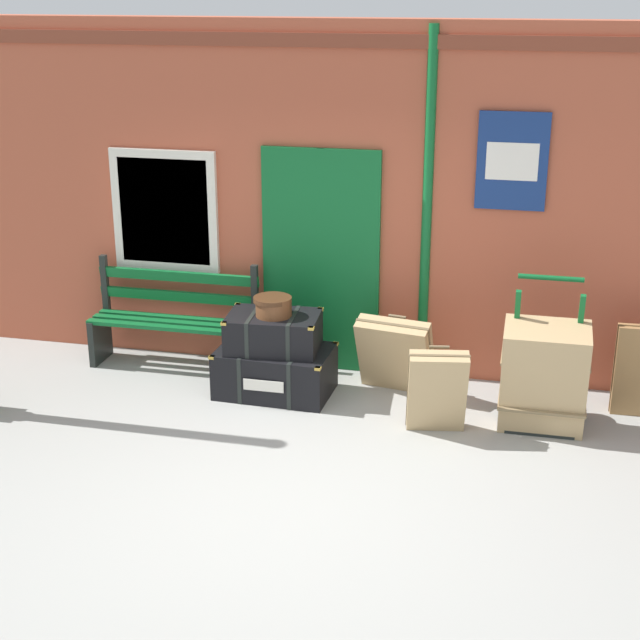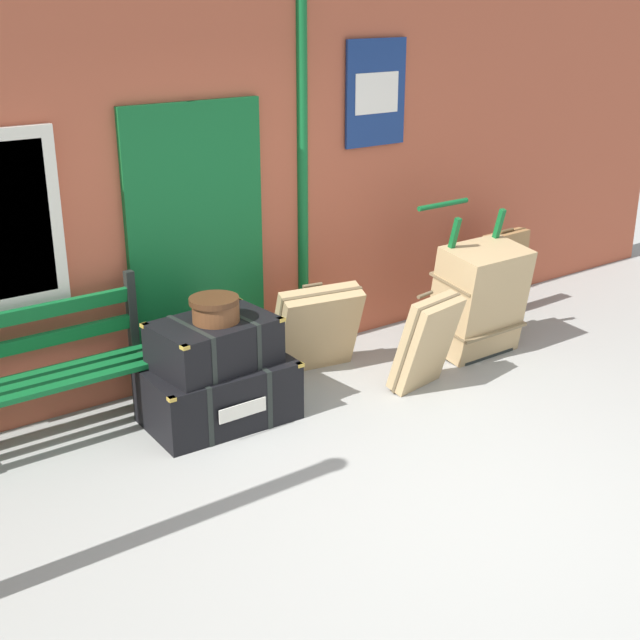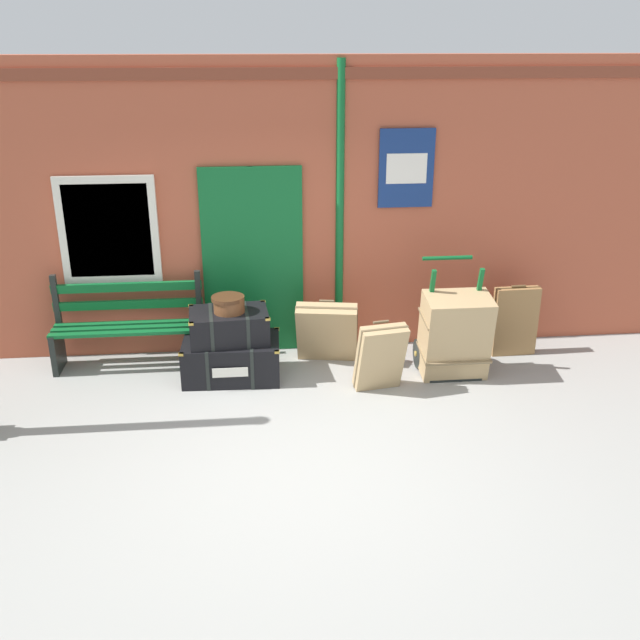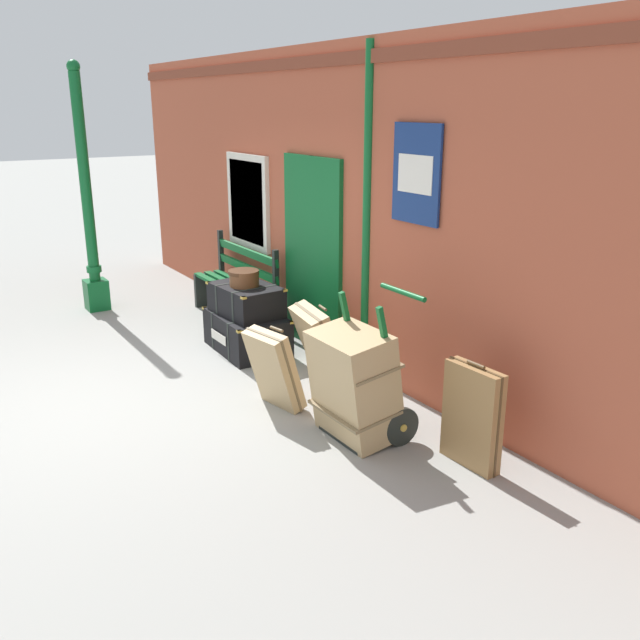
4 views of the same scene
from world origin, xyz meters
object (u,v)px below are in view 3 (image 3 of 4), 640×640
(steamer_trunk_base, at_px, (232,358))
(porters_trolley, at_px, (449,345))
(suitcase_beige, at_px, (380,357))
(steamer_trunk_middle, at_px, (229,326))
(platform_bench, at_px, (129,327))
(suitcase_charcoal, at_px, (327,332))
(round_hatbox, at_px, (229,303))
(suitcase_caramel, at_px, (515,321))
(large_brown_trunk, at_px, (455,335))

(steamer_trunk_base, xyz_separation_m, porters_trolley, (2.33, -0.03, 0.06))
(suitcase_beige, bearing_deg, steamer_trunk_middle, 162.17)
(platform_bench, distance_m, steamer_trunk_base, 1.21)
(platform_bench, relative_size, porters_trolley, 1.35)
(platform_bench, relative_size, suitcase_charcoal, 2.22)
(round_hatbox, xyz_separation_m, suitcase_caramel, (3.16, 0.30, -0.44))
(steamer_trunk_base, xyz_separation_m, suitcase_charcoal, (1.04, 0.28, 0.15))
(round_hatbox, relative_size, suitcase_caramel, 0.41)
(steamer_trunk_middle, bearing_deg, suitcase_beige, -17.83)
(suitcase_charcoal, distance_m, suitcase_caramel, 2.12)
(steamer_trunk_middle, height_order, round_hatbox, round_hatbox)
(steamer_trunk_middle, distance_m, large_brown_trunk, 2.35)
(porters_trolley, distance_m, suitcase_charcoal, 1.33)
(steamer_trunk_middle, relative_size, suitcase_beige, 1.12)
(steamer_trunk_base, relative_size, suitcase_caramel, 1.25)
(steamer_trunk_middle, distance_m, suitcase_caramel, 3.19)
(round_hatbox, bearing_deg, platform_bench, 158.43)
(platform_bench, height_order, round_hatbox, platform_bench)
(suitcase_charcoal, height_order, suitcase_caramel, suitcase_caramel)
(suitcase_charcoal, bearing_deg, suitcase_beige, -58.98)
(steamer_trunk_base, bearing_deg, suitcase_beige, -17.71)
(steamer_trunk_base, height_order, suitcase_caramel, suitcase_caramel)
(platform_bench, distance_m, suitcase_beige, 2.76)
(steamer_trunk_base, xyz_separation_m, suitcase_beige, (1.50, -0.48, 0.16))
(suitcase_beige, relative_size, suitcase_caramel, 0.91)
(round_hatbox, height_order, porters_trolley, porters_trolley)
(platform_bench, xyz_separation_m, steamer_trunk_base, (1.11, -0.42, -0.23))
(large_brown_trunk, bearing_deg, suitcase_charcoal, 159.48)
(steamer_trunk_middle, xyz_separation_m, suitcase_charcoal, (1.05, 0.27, -0.22))
(platform_bench, height_order, porters_trolley, porters_trolley)
(steamer_trunk_middle, relative_size, large_brown_trunk, 0.91)
(steamer_trunk_middle, xyz_separation_m, round_hatbox, (0.01, -0.02, 0.26))
(suitcase_caramel, bearing_deg, steamer_trunk_base, -174.80)
(steamer_trunk_base, height_order, large_brown_trunk, large_brown_trunk)
(suitcase_charcoal, xyz_separation_m, suitcase_caramel, (2.12, 0.01, 0.04))
(platform_bench, bearing_deg, porters_trolley, -7.45)
(porters_trolley, relative_size, suitcase_caramel, 1.43)
(platform_bench, bearing_deg, steamer_trunk_base, -20.96)
(suitcase_charcoal, bearing_deg, porters_trolley, -13.33)
(large_brown_trunk, height_order, suitcase_beige, large_brown_trunk)
(round_hatbox, relative_size, large_brown_trunk, 0.36)
(round_hatbox, bearing_deg, steamer_trunk_base, 82.62)
(steamer_trunk_middle, distance_m, suitcase_beige, 1.60)
(steamer_trunk_middle, bearing_deg, large_brown_trunk, -5.12)
(large_brown_trunk, bearing_deg, steamer_trunk_base, 175.03)
(round_hatbox, relative_size, suitcase_beige, 0.44)
(suitcase_charcoal, bearing_deg, round_hatbox, -164.29)
(platform_bench, height_order, suitcase_caramel, platform_bench)
(steamer_trunk_base, xyz_separation_m, suitcase_caramel, (3.16, 0.29, 0.18))
(platform_bench, height_order, steamer_trunk_base, platform_bench)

